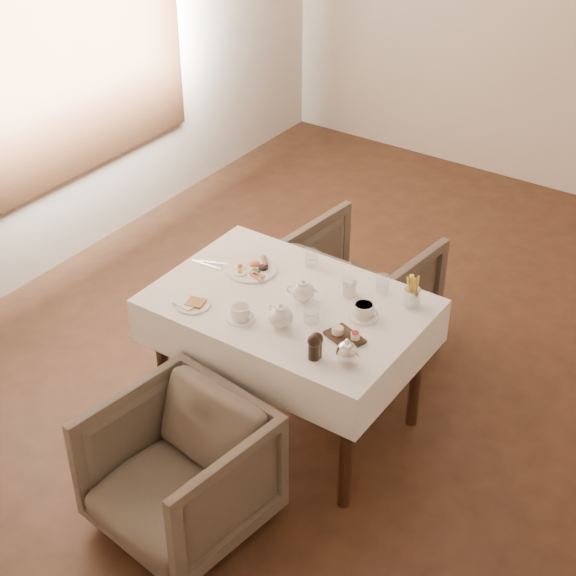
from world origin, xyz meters
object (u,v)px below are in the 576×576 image
Objects in this scene: armchair_far at (357,290)px; armchair_near at (179,472)px; table at (289,320)px; teapot_centre at (303,290)px; breakfast_plate at (252,269)px.

armchair_near is at bearing 98.14° from armchair_far.
armchair_near is (-0.01, -0.85, -0.32)m from table.
table is at bearing -170.50° from teapot_centre.
breakfast_plate is at bearing 77.35° from armchair_far.
teapot_centre is (0.06, 0.88, 0.50)m from armchair_near.
armchair_far reaches higher than armchair_near.
teapot_centre is at bearing 93.44° from armchair_near.
armchair_near is 1.10m from breakfast_plate.
armchair_far is 2.90× the size of breakfast_plate.
teapot_centre reaches higher than table.
armchair_near is at bearing -91.50° from breakfast_plate.
teapot_centre is (0.13, -0.77, 0.47)m from armchair_far.
armchair_far is (-0.07, 1.65, 0.02)m from armchair_near.
armchair_far is (-0.08, 0.80, -0.30)m from table.
breakfast_plate reaches higher than armchair_near.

